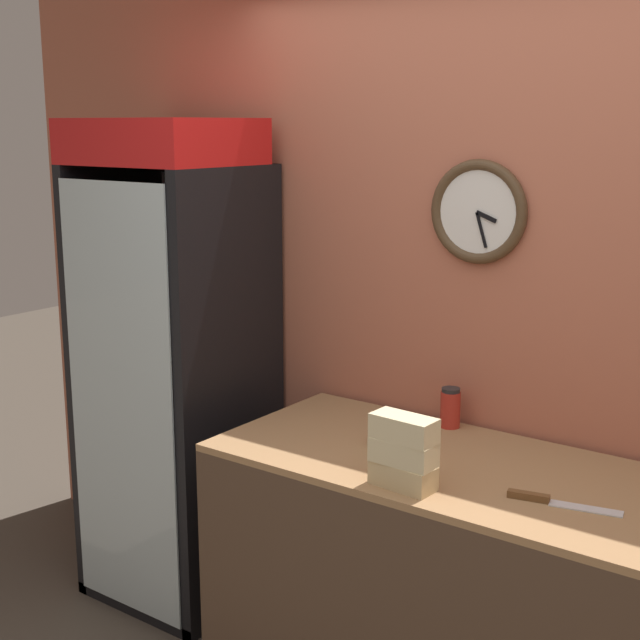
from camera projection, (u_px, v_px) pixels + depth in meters
wall_back at (533, 316)px, 3.12m from camera, size 5.20×0.09×2.70m
prep_counter at (469, 598)px, 2.98m from camera, size 1.76×0.75×0.93m
beverage_cooler at (182, 345)px, 3.75m from camera, size 0.68×0.61×2.03m
sandwich_stack_bottom at (403, 475)px, 2.72m from camera, size 0.21×0.11×0.08m
sandwich_stack_middle at (403, 452)px, 2.70m from camera, size 0.20×0.10×0.08m
sandwich_stack_top at (404, 428)px, 2.68m from camera, size 0.21×0.10×0.08m
sandwich_flat_left at (396, 441)px, 3.02m from camera, size 0.22×0.17×0.07m
chefs_knife at (548, 500)px, 2.61m from camera, size 0.33×0.10×0.02m
condiment_jar at (450, 408)px, 3.25m from camera, size 0.07×0.07×0.15m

